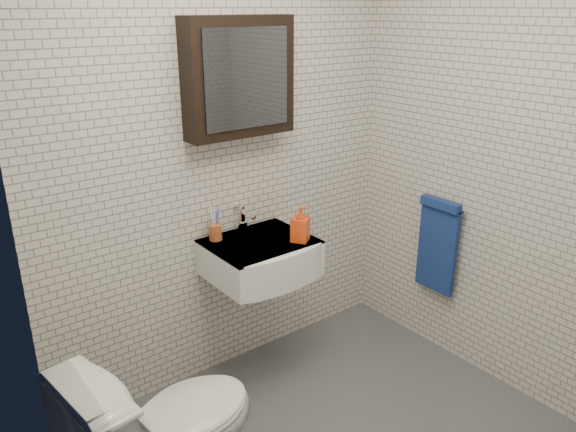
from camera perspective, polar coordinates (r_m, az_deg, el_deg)
The scene contains 8 objects.
room_shell at distance 2.24m, azimuth 7.21°, elevation 5.52°, with size 2.22×2.02×2.51m.
washbasin at distance 3.05m, azimuth -2.45°, elevation -4.38°, with size 0.55×0.50×0.20m.
faucet at distance 3.13m, azimuth -4.58°, elevation -0.49°, with size 0.06×0.20×0.15m.
mirror_cabinet at distance 2.94m, azimuth -4.98°, elevation 13.85°, with size 0.60×0.15×0.60m.
towel_rail at distance 3.45m, azimuth 14.97°, elevation -2.56°, with size 0.09×0.30×0.58m.
toothbrush_cup at distance 3.05m, azimuth -7.39°, elevation -1.57°, with size 0.08×0.08×0.19m.
soap_bottle at distance 3.00m, azimuth 1.26°, elevation -0.80°, with size 0.09×0.09×0.20m, color orange.
toilet at distance 2.52m, azimuth -12.09°, elevation -20.65°, with size 0.45×0.79×0.80m, color white.
Camera 1 is at (-1.54, -1.53, 2.05)m, focal length 35.00 mm.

